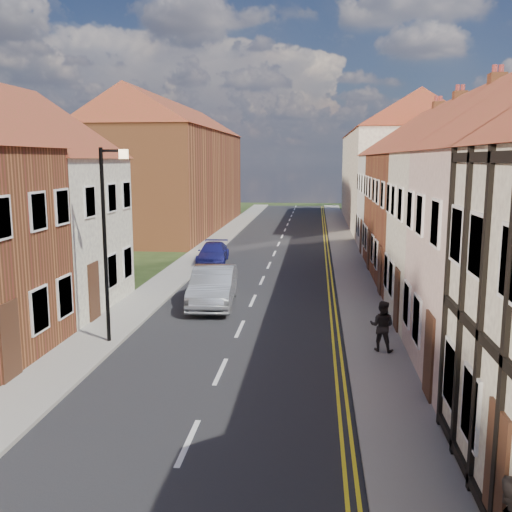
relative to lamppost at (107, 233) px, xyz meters
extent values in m
cube|color=black|center=(3.81, 10.00, -3.53)|extent=(7.00, 90.00, 0.02)
cube|color=gray|center=(-0.59, 10.00, -3.48)|extent=(1.80, 90.00, 0.12)
cube|color=gray|center=(8.21, 10.00, -3.48)|extent=(1.80, 90.00, 0.12)
cube|color=brown|center=(13.11, 8.90, -0.54)|extent=(8.00, 5.80, 6.00)
cube|color=brown|center=(13.11, 6.60, 4.66)|extent=(0.60, 0.60, 1.60)
cube|color=brown|center=(13.11, 14.30, -0.54)|extent=(8.00, 5.00, 6.00)
cube|color=brown|center=(13.11, 12.40, 4.66)|extent=(0.60, 0.60, 1.60)
cube|color=silver|center=(13.11, 19.70, -0.54)|extent=(8.00, 5.80, 6.00)
cube|color=brown|center=(13.11, 17.40, 4.66)|extent=(0.60, 0.60, 1.60)
cube|color=white|center=(-5.49, 3.85, -0.64)|extent=(8.00, 6.10, 5.80)
cube|color=white|center=(13.11, 35.00, 0.46)|extent=(8.00, 24.00, 8.00)
cube|color=brown|center=(-5.49, 30.00, 0.46)|extent=(8.00, 24.00, 8.00)
cylinder|color=black|center=(-0.09, 0.00, -0.42)|extent=(0.12, 0.12, 6.00)
cube|color=black|center=(0.26, 0.00, 2.48)|extent=(0.70, 0.08, 0.08)
cube|color=#FFD899|center=(0.61, 0.00, 2.38)|extent=(0.25, 0.15, 0.28)
imported|color=#929399|center=(2.31, 5.17, -2.77)|extent=(1.95, 4.77, 1.54)
imported|color=navy|center=(0.61, 14.47, -2.97)|extent=(1.83, 3.98, 1.13)
imported|color=black|center=(8.36, -0.06, -2.66)|extent=(0.88, 0.78, 1.52)
camera|label=1|loc=(6.35, -16.71, 2.23)|focal=40.00mm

